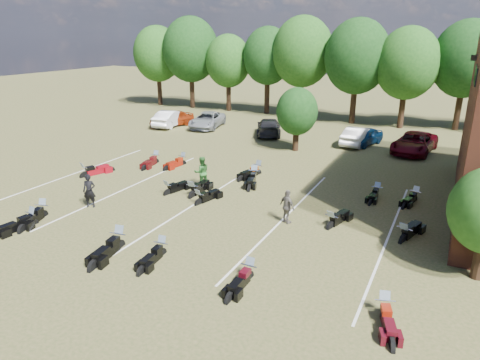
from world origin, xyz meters
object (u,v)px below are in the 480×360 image
Objects in this scene: car_4 at (365,137)px; person_green at (202,172)px; person_black at (89,191)px; motorcycle_14 at (156,163)px; person_grey at (287,207)px; motorcycle_7 at (85,177)px; motorcycle_3 at (119,248)px; car_0 at (172,118)px.

person_green is at bearing -97.18° from car_4.
person_black reaches higher than motorcycle_14.
motorcycle_7 is (-14.15, 0.72, -0.85)m from person_grey.
person_grey reaches higher than motorcycle_7.
motorcycle_7 is (-8.63, 6.42, 0.00)m from motorcycle_3.
motorcycle_7 reaches higher than motorcycle_14.
person_black reaches higher than person_grey.
car_4 is 2.26× the size of person_black.
person_grey is at bearing 114.73° from person_green.
person_green reaches higher than person_grey.
car_0 is 2.63× the size of person_grey.
person_green is at bearing -35.44° from motorcycle_14.
person_black is at bearing -100.23° from car_4.
car_4 is 1.62× the size of motorcycle_3.
person_grey is 0.68× the size of motorcycle_3.
motorcycle_14 is at bearing -118.43° from car_4.
person_black is at bearing 11.68° from person_green.
person_green is 1.11× the size of person_grey.
person_black is 5.47m from motorcycle_3.
car_0 is 18.70m from car_4.
person_green is 8.01m from motorcycle_7.
person_green reaches higher than car_0.
person_green is at bearing 8.54° from person_grey.
motorcycle_3 is at bearing 52.32° from person_green.
car_4 reaches higher than motorcycle_3.
motorcycle_14 is (2.17, 4.57, 0.00)m from motorcycle_7.
car_0 is 1.85× the size of motorcycle_7.
car_0 is at bearing -54.90° from motorcycle_7.
motorcycle_7 is at bearing 134.10° from motorcycle_3.
motorcycle_3 is at bearing 75.95° from person_grey.
person_grey reaches higher than motorcycle_3.
car_0 is 1.79× the size of motorcycle_3.
person_black is 0.72× the size of motorcycle_3.
car_0 is 2.49× the size of person_black.
car_4 is at bearing -110.99° from motorcycle_7.
person_grey is (10.07, 2.82, -0.05)m from person_black.
car_0 is 24.76m from person_grey.
person_grey is 0.75× the size of motorcycle_14.
car_4 is at bearing 26.49° from car_0.
person_black is at bearing -42.84° from car_0.
person_black is 0.79× the size of motorcycle_14.
car_0 is 18.46m from person_green.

